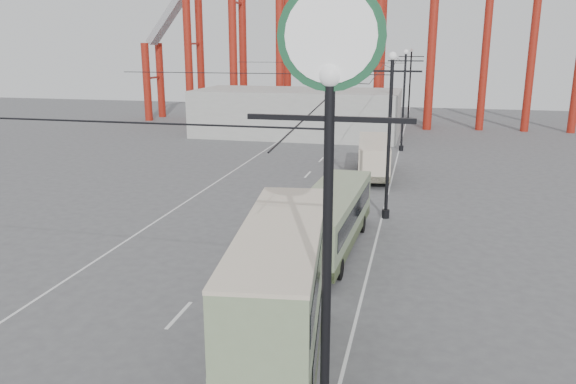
% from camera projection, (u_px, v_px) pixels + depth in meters
% --- Properties ---
extents(ground, '(160.00, 160.00, 0.00)m').
position_uv_depth(ground, '(155.00, 380.00, 16.69)').
color(ground, '#4E4E50').
rests_on(ground, ground).
extents(road_markings, '(12.52, 120.00, 0.01)m').
position_uv_depth(road_markings, '(284.00, 203.00, 35.43)').
color(road_markings, silver).
rests_on(road_markings, ground).
extents(lamp_post_near, '(3.20, 0.44, 10.80)m').
position_uv_depth(lamp_post_near, '(329.00, 142.00, 10.63)').
color(lamp_post_near, black).
rests_on(lamp_post_near, ground).
extents(lamp_post_mid, '(3.20, 0.44, 9.32)m').
position_uv_depth(lamp_post_mid, '(389.00, 138.00, 31.21)').
color(lamp_post_mid, black).
rests_on(lamp_post_mid, ground).
extents(lamp_post_far, '(3.20, 0.44, 9.32)m').
position_uv_depth(lamp_post_far, '(404.00, 101.00, 51.92)').
color(lamp_post_far, black).
rests_on(lamp_post_far, ground).
extents(lamp_post_distant, '(3.20, 0.44, 9.32)m').
position_uv_depth(lamp_post_distant, '(410.00, 85.00, 72.63)').
color(lamp_post_distant, black).
rests_on(lamp_post_distant, ground).
extents(fairground_shed, '(22.00, 10.00, 5.00)m').
position_uv_depth(fairground_shed, '(297.00, 113.00, 61.65)').
color(fairground_shed, '#9D9E98').
rests_on(fairground_shed, ground).
extents(double_decker_bus, '(3.33, 9.03, 4.74)m').
position_uv_depth(double_decker_bus, '(281.00, 295.00, 16.20)').
color(double_decker_bus, '#384224').
rests_on(double_decker_bus, ground).
extents(single_decker_green, '(2.78, 10.30, 2.89)m').
position_uv_depth(single_decker_green, '(332.00, 218.00, 26.92)').
color(single_decker_green, gray).
rests_on(single_decker_green, ground).
extents(single_decker_cream, '(3.10, 8.98, 2.74)m').
position_uv_depth(single_decker_cream, '(374.00, 156.00, 42.48)').
color(single_decker_cream, beige).
rests_on(single_decker_cream, ground).
extents(pedestrian, '(0.61, 0.41, 1.67)m').
position_uv_depth(pedestrian, '(269.00, 226.00, 28.31)').
color(pedestrian, black).
rests_on(pedestrian, ground).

